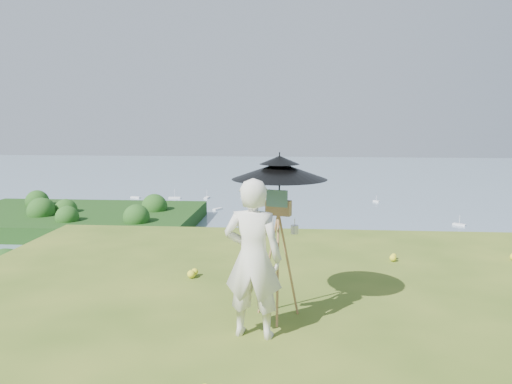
# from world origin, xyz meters

# --- Properties ---
(shoreline_tier) EXTENTS (170.00, 28.00, 8.00)m
(shoreline_tier) POSITION_xyz_m (0.00, 75.00, -36.00)
(shoreline_tier) COLOR gray
(shoreline_tier) RESTS_ON bay_water
(bay_water) EXTENTS (700.00, 700.00, 0.00)m
(bay_water) POSITION_xyz_m (0.00, 240.00, -34.00)
(bay_water) COLOR #7392A4
(bay_water) RESTS_ON ground
(peninsula) EXTENTS (90.00, 60.00, 12.00)m
(peninsula) POSITION_xyz_m (-75.00, 155.00, -29.00)
(peninsula) COLOR #183C10
(peninsula) RESTS_ON bay_water
(slope_trees) EXTENTS (110.00, 50.00, 6.00)m
(slope_trees) POSITION_xyz_m (0.00, 35.00, -15.00)
(slope_trees) COLOR #215419
(slope_trees) RESTS_ON forest_slope
(harbor_town) EXTENTS (110.00, 22.00, 5.00)m
(harbor_town) POSITION_xyz_m (0.00, 75.00, -29.50)
(harbor_town) COLOR silver
(harbor_town) RESTS_ON shoreline_tier
(moored_boats) EXTENTS (140.00, 140.00, 0.70)m
(moored_boats) POSITION_xyz_m (-12.50, 161.00, -33.65)
(moored_boats) COLOR white
(moored_boats) RESTS_ON bay_water
(wildflowers) EXTENTS (10.00, 10.50, 0.12)m
(wildflowers) POSITION_xyz_m (0.00, 0.25, 0.06)
(wildflowers) COLOR yellow
(wildflowers) RESTS_ON ground
(painter) EXTENTS (0.74, 0.54, 1.87)m
(painter) POSITION_xyz_m (-2.01, 1.25, 0.94)
(painter) COLOR silver
(painter) RESTS_ON ground
(field_easel) EXTENTS (0.80, 0.80, 1.67)m
(field_easel) POSITION_xyz_m (-1.73, 1.80, 0.83)
(field_easel) COLOR olive
(field_easel) RESTS_ON ground
(sun_umbrella) EXTENTS (1.50, 1.50, 0.75)m
(sun_umbrella) POSITION_xyz_m (-1.73, 1.83, 1.75)
(sun_umbrella) COLOR black
(sun_umbrella) RESTS_ON field_easel
(painter_cap) EXTENTS (0.24, 0.26, 0.10)m
(painter_cap) POSITION_xyz_m (-2.01, 1.25, 1.82)
(painter_cap) COLOR #CE7171
(painter_cap) RESTS_ON painter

